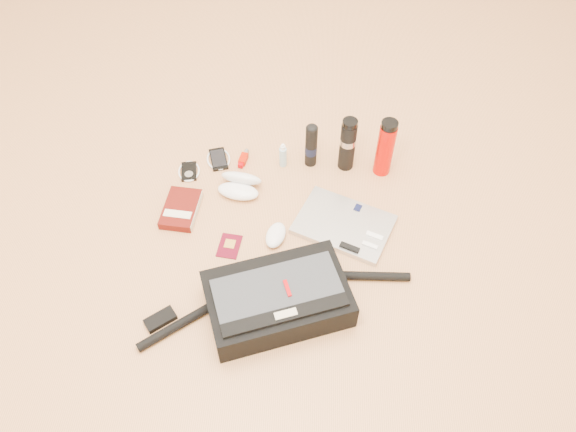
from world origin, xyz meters
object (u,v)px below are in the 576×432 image
Objects in this scene: book at (181,209)px; thermos_red at (385,148)px; messenger_bag at (277,299)px; thermos_black at (348,144)px; laptop at (344,225)px.

book is 0.84m from thermos_red.
messenger_bag is 0.73m from thermos_black.
messenger_bag is 0.57m from book.
thermos_red reaches higher than book.
laptop is at bearing -91.85° from thermos_black.
book is 0.71m from thermos_black.
book is 0.77× the size of thermos_red.
thermos_black is 0.15m from thermos_red.
messenger_bag reaches higher than book.
thermos_black is (0.01, 0.32, 0.11)m from laptop.
book is at bearing -161.99° from thermos_red.
thermos_red is at bearing 85.40° from laptop.
laptop is 1.68× the size of thermos_black.
thermos_black reaches higher than laptop.
laptop is 0.34m from thermos_black.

